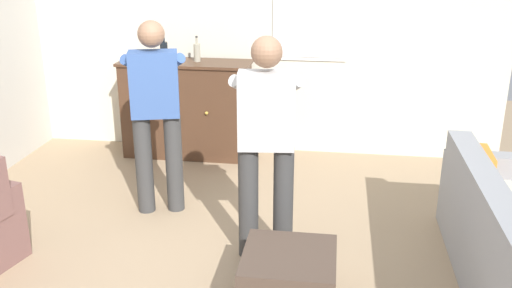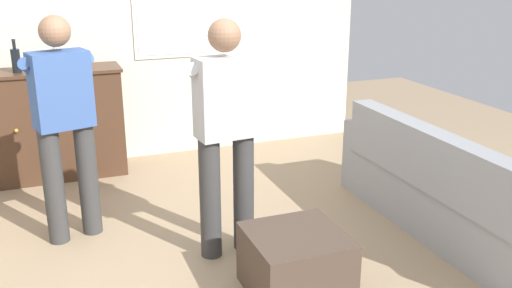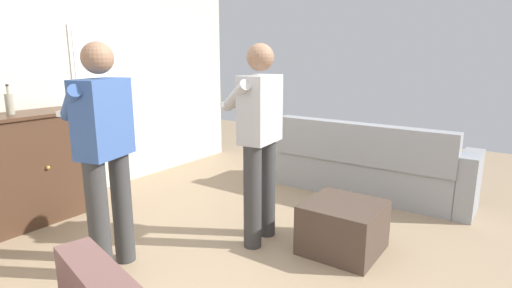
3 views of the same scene
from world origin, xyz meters
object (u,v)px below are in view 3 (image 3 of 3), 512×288
object	(u,v)px
ottoman	(343,227)
sideboard_cabinet	(5,174)
person_standing_right	(259,135)
couch	(364,166)
person_standing_left	(104,148)
bottle_wine_green	(9,103)

from	to	relation	value
ottoman	sideboard_cabinet	bearing A→B (deg)	116.93
person_standing_right	sideboard_cabinet	bearing A→B (deg)	119.31
sideboard_cabinet	ottoman	distance (m)	3.04
couch	person_standing_left	world-z (taller)	person_standing_left
person_standing_left	person_standing_right	bearing A→B (deg)	-31.88
sideboard_cabinet	person_standing_left	size ratio (longest dim) A/B	0.84
sideboard_cabinet	bottle_wine_green	bearing A→B (deg)	9.89
bottle_wine_green	person_standing_right	distance (m)	2.29
couch	person_standing_right	xyz separation A→B (m)	(-1.63, 0.34, 0.60)
couch	sideboard_cabinet	bearing A→B (deg)	139.52
sideboard_cabinet	person_standing_left	world-z (taller)	person_standing_left
sideboard_cabinet	person_standing_right	xyz separation A→B (m)	(1.13, -2.02, 0.41)
person_standing_left	ottoman	bearing A→B (deg)	-46.21
couch	sideboard_cabinet	size ratio (longest dim) A/B	1.63
couch	person_standing_right	bearing A→B (deg)	168.27
bottle_wine_green	person_standing_right	world-z (taller)	person_standing_right
sideboard_cabinet	ottoman	size ratio (longest dim) A/B	2.39
couch	bottle_wine_green	world-z (taller)	bottle_wine_green
sideboard_cabinet	ottoman	bearing A→B (deg)	-63.07
bottle_wine_green	couch	bearing A→B (deg)	-42.13
bottle_wine_green	person_standing_left	distance (m)	1.42
sideboard_cabinet	bottle_wine_green	distance (m)	0.64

